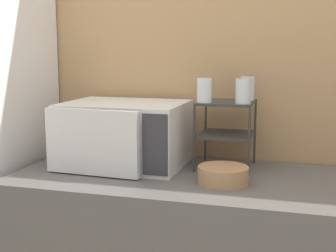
{
  "coord_description": "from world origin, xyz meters",
  "views": [
    {
      "loc": [
        0.31,
        -1.51,
        1.44
      ],
      "look_at": [
        -0.24,
        0.38,
        1.11
      ],
      "focal_mm": 50.0,
      "sensor_mm": 36.0,
      "label": 1
    }
  ],
  "objects_px": {
    "glass_front_right": "(243,91)",
    "glass_front_left": "(204,90)",
    "glass_back_right": "(247,88)",
    "bowl": "(223,175)",
    "dish_rack": "(226,120)",
    "microwave": "(123,134)"
  },
  "relations": [
    {
      "from": "glass_front_right",
      "to": "glass_front_left",
      "type": "bearing_deg",
      "value": -178.24
    },
    {
      "from": "glass_back_right",
      "to": "bowl",
      "type": "bearing_deg",
      "value": -97.84
    },
    {
      "from": "dish_rack",
      "to": "glass_back_right",
      "type": "xyz_separation_m",
      "value": [
        0.08,
        0.08,
        0.14
      ]
    },
    {
      "from": "microwave",
      "to": "glass_front_right",
      "type": "height_order",
      "value": "glass_front_right"
    },
    {
      "from": "bowl",
      "to": "glass_back_right",
      "type": "bearing_deg",
      "value": 82.16
    },
    {
      "from": "microwave",
      "to": "dish_rack",
      "type": "height_order",
      "value": "dish_rack"
    },
    {
      "from": "microwave",
      "to": "glass_back_right",
      "type": "height_order",
      "value": "glass_back_right"
    },
    {
      "from": "dish_rack",
      "to": "glass_front_right",
      "type": "relative_size",
      "value": 2.84
    },
    {
      "from": "glass_front_left",
      "to": "bowl",
      "type": "xyz_separation_m",
      "value": [
        0.12,
        -0.18,
        -0.32
      ]
    },
    {
      "from": "glass_back_right",
      "to": "glass_front_right",
      "type": "relative_size",
      "value": 1.0
    },
    {
      "from": "bowl",
      "to": "glass_front_left",
      "type": "bearing_deg",
      "value": 123.17
    },
    {
      "from": "dish_rack",
      "to": "bowl",
      "type": "distance_m",
      "value": 0.32
    },
    {
      "from": "microwave",
      "to": "glass_front_right",
      "type": "distance_m",
      "value": 0.57
    },
    {
      "from": "microwave",
      "to": "glass_front_left",
      "type": "height_order",
      "value": "glass_front_left"
    },
    {
      "from": "microwave",
      "to": "bowl",
      "type": "bearing_deg",
      "value": -19.56
    },
    {
      "from": "microwave",
      "to": "dish_rack",
      "type": "xyz_separation_m",
      "value": [
        0.45,
        0.08,
        0.07
      ]
    },
    {
      "from": "microwave",
      "to": "glass_back_right",
      "type": "relative_size",
      "value": 5.1
    },
    {
      "from": "microwave",
      "to": "dish_rack",
      "type": "relative_size",
      "value": 1.8
    },
    {
      "from": "dish_rack",
      "to": "glass_back_right",
      "type": "relative_size",
      "value": 2.84
    },
    {
      "from": "dish_rack",
      "to": "glass_front_right",
      "type": "distance_m",
      "value": 0.17
    },
    {
      "from": "bowl",
      "to": "dish_rack",
      "type": "bearing_deg",
      "value": 97.51
    },
    {
      "from": "bowl",
      "to": "microwave",
      "type": "bearing_deg",
      "value": 160.44
    }
  ]
}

